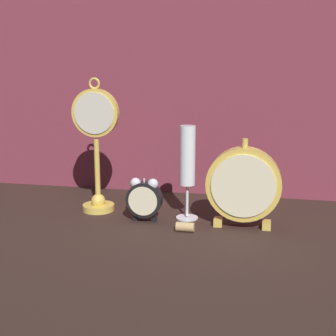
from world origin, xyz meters
The scene contains 7 objects.
ground_plane centered at (0.00, 0.00, 0.00)m, with size 4.00×4.00×0.00m, color black.
fabric_backdrop_drape centered at (0.00, 0.33, 0.35)m, with size 1.26×0.01×0.70m, color brown.
pocket_watch_on_stand centered at (-0.19, 0.10, 0.17)m, with size 0.12×0.08×0.35m.
alarm_clock_twin_bell centered at (-0.05, 0.04, 0.06)m, with size 0.09×0.03×0.11m.
mantel_clock_silver centered at (0.19, 0.05, 0.10)m, with size 0.18×0.04×0.21m.
champagne_flute centered at (0.05, 0.09, 0.14)m, with size 0.06×0.06×0.23m.
wine_cork centered at (0.06, -0.01, 0.01)m, with size 0.02×0.02×0.04m, color tan.
Camera 1 is at (0.23, -1.02, 0.38)m, focal length 50.00 mm.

